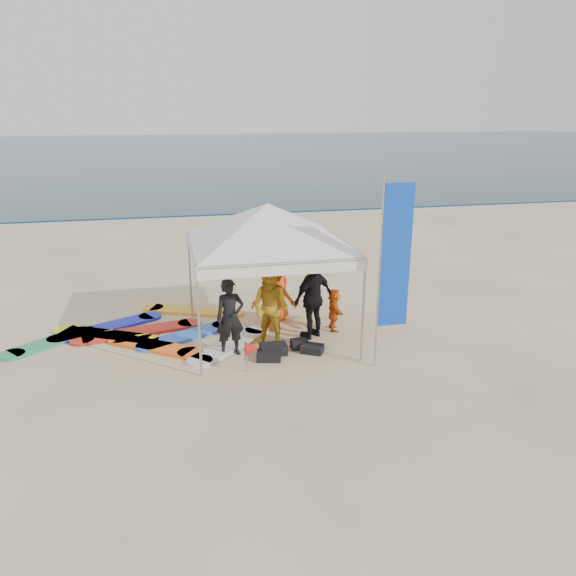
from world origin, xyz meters
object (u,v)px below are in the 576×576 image
(person_yellow, at_px, (271,308))
(feather_flag, at_px, (394,259))
(person_black_a, at_px, (230,317))
(person_orange_a, at_px, (274,297))
(canopy_tent, at_px, (267,204))
(person_seated, at_px, (334,310))
(surfboard_spread, at_px, (147,333))
(person_black_b, at_px, (313,298))
(person_orange_b, at_px, (275,286))
(marker_pennant, at_px, (253,349))

(person_yellow, relative_size, feather_flag, 0.47)
(person_black_a, xyz_separation_m, feather_flag, (3.05, -1.19, 1.40))
(person_black_a, bearing_deg, person_orange_a, 37.88)
(person_yellow, relative_size, canopy_tent, 0.39)
(person_black_a, distance_m, person_orange_a, 1.63)
(person_seated, xyz_separation_m, surfboard_spread, (-4.29, 0.63, -0.47))
(person_black_b, height_order, feather_flag, feather_flag)
(person_yellow, distance_m, feather_flag, 2.89)
(person_orange_b, xyz_separation_m, surfboard_spread, (-3.07, -0.28, -0.85))
(person_yellow, xyz_separation_m, person_seated, (1.61, 0.64, -0.39))
(person_yellow, distance_m, person_orange_b, 1.60)
(person_orange_a, xyz_separation_m, feather_flag, (1.90, -2.35, 1.42))
(canopy_tent, bearing_deg, person_orange_a, 64.70)
(person_yellow, height_order, canopy_tent, canopy_tent)
(person_yellow, bearing_deg, person_black_b, 56.84)
(person_orange_a, distance_m, person_black_b, 1.00)
(person_seated, height_order, marker_pennant, person_seated)
(canopy_tent, height_order, marker_pennant, canopy_tent)
(person_black_b, relative_size, person_orange_b, 1.06)
(person_black_b, xyz_separation_m, canopy_tent, (-0.97, 0.20, 2.10))
(person_yellow, bearing_deg, canopy_tent, 122.73)
(person_black_b, distance_m, feather_flag, 2.44)
(person_black_a, relative_size, person_yellow, 0.93)
(canopy_tent, bearing_deg, person_black_b, -11.37)
(person_orange_b, xyz_separation_m, person_seated, (1.22, -0.91, -0.38))
(feather_flag, bearing_deg, person_seated, 104.92)
(canopy_tent, bearing_deg, surfboard_spread, 164.87)
(person_yellow, bearing_deg, person_orange_a, 113.63)
(marker_pennant, bearing_deg, person_yellow, 62.88)
(person_black_b, relative_size, person_seated, 1.86)
(person_orange_a, relative_size, person_black_b, 0.86)
(person_yellow, xyz_separation_m, person_orange_a, (0.25, 0.96, -0.08))
(marker_pennant, bearing_deg, person_black_a, 109.14)
(person_yellow, xyz_separation_m, person_orange_b, (0.39, 1.55, -0.00))
(person_black_a, distance_m, person_orange_b, 2.17)
(person_seated, height_order, surfboard_spread, person_seated)
(person_black_a, relative_size, canopy_tent, 0.36)
(person_yellow, height_order, person_black_b, person_black_b)
(person_orange_b, distance_m, canopy_tent, 2.40)
(feather_flag, bearing_deg, surfboard_spread, 151.09)
(person_seated, distance_m, feather_flag, 2.72)
(person_orange_b, height_order, surfboard_spread, person_orange_b)
(canopy_tent, height_order, feather_flag, feather_flag)
(person_seated, bearing_deg, person_black_b, 125.18)
(feather_flag, bearing_deg, person_yellow, 147.21)
(person_yellow, bearing_deg, surfboard_spread, -167.27)
(person_orange_b, relative_size, marker_pennant, 2.78)
(person_seated, relative_size, canopy_tent, 0.22)
(canopy_tent, distance_m, feather_flag, 2.97)
(person_orange_a, bearing_deg, person_yellow, 85.90)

